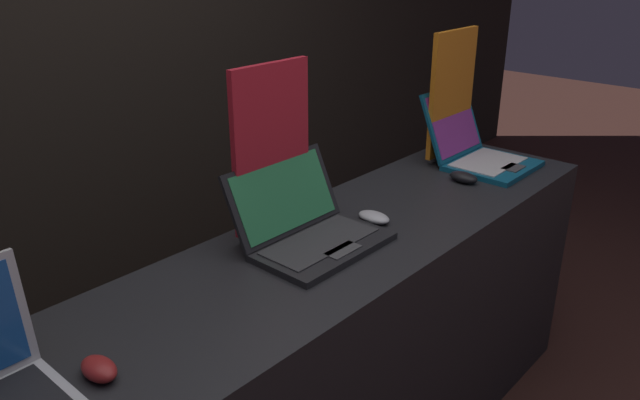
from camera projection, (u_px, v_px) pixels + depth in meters
name	position (u px, v px, depth m)	size (l,w,h in m)	color
wall_back	(52.00, 16.00, 2.45)	(8.00, 0.05, 2.80)	black
display_counter	(324.00, 370.00, 1.95)	(2.36, 0.56, 0.87)	black
mouse_front	(99.00, 369.00, 1.24)	(0.06, 0.10, 0.04)	maroon
laptop_middle	(308.00, 226.00, 1.78)	(0.39, 0.33, 0.23)	black
mouse_middle	(374.00, 217.00, 1.93)	(0.07, 0.11, 0.03)	#B2B2B7
promo_stand_middle	(272.00, 154.00, 1.79)	(0.29, 0.07, 0.50)	black
laptop_back	(477.00, 148.00, 2.41)	(0.32, 0.39, 0.28)	#0F5170
mouse_back	(463.00, 177.00, 2.25)	(0.06, 0.11, 0.04)	black
promo_stand_back	(451.00, 98.00, 2.42)	(0.29, 0.07, 0.50)	black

